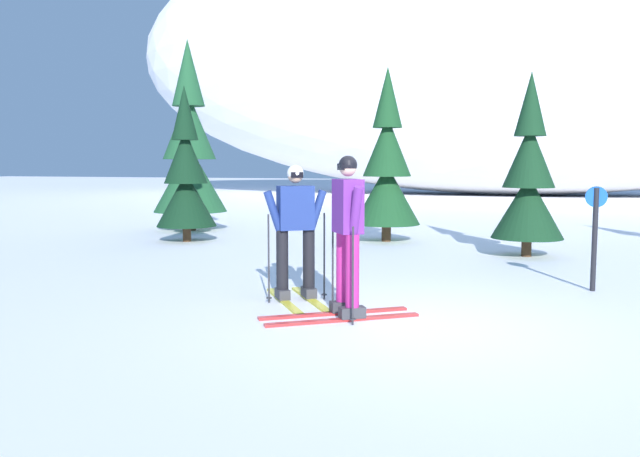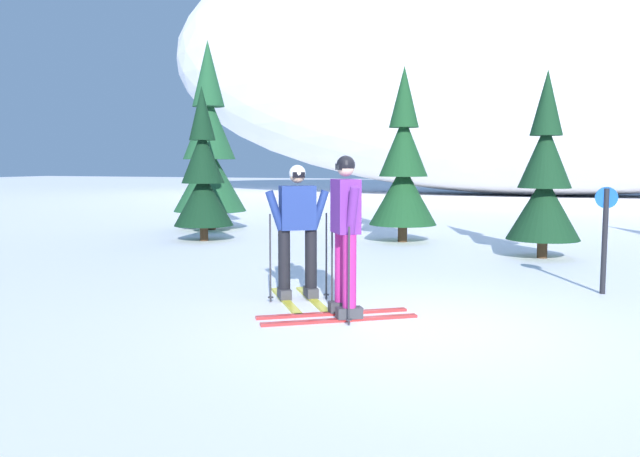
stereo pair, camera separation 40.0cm
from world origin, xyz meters
The scene contains 9 objects.
ground_plane centered at (0.00, 0.00, 0.00)m, with size 120.00×120.00×0.00m, color white.
skier_navy_jacket centered at (-1.65, 0.82, 0.89)m, with size 1.24×1.55×1.69m.
skier_purple_jacket centered at (-0.81, 0.12, 0.94)m, with size 1.69×1.33×1.80m.
pine_tree_far_left centered at (-6.97, 8.05, 2.00)m, with size 1.84×1.84×4.77m.
pine_tree_center_left centered at (-5.92, 5.90, 1.41)m, with size 1.30×1.30×3.37m.
pine_tree_center centered at (-1.76, 7.19, 1.58)m, with size 1.45×1.45×3.77m.
pine_tree_center_right centered at (1.16, 5.68, 1.40)m, with size 1.30×1.30×3.36m.
snow_ridge_background centered at (0.64, 29.37, 7.95)m, with size 42.75×15.72×15.90m, color white.
trail_marker_post centered at (1.98, 2.54, 0.80)m, with size 0.28×0.07×1.41m.
Camera 1 is at (1.00, -6.82, 1.72)m, focal length 36.72 mm.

